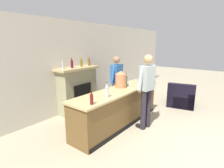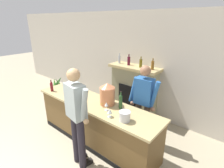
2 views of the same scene
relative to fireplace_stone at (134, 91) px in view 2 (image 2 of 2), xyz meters
The scene contains 13 objects.
wall_back_panel 0.72m from the fireplace_stone, 86.30° to the left, with size 12.00×0.07×2.75m.
bar_counter 1.53m from the fireplace_stone, 88.88° to the right, with size 2.93×0.73×0.94m.
fireplace_stone is the anchor object (origin of this frame).
potted_plant_corner 3.04m from the fireplace_stone, behind, with size 0.40×0.41×0.62m.
person_customer 2.21m from the fireplace_stone, 82.49° to the right, with size 0.65×0.35×1.83m.
person_bartender 1.22m from the fireplace_stone, 47.89° to the right, with size 0.66×0.32×1.71m.
copper_dispenser 1.50m from the fireplace_stone, 78.37° to the right, with size 0.30×0.34×0.44m.
ice_bucket_steel 1.93m from the fireplace_stone, 61.34° to the right, with size 0.19×0.19×0.17m.
wine_bottle_cabernet_heavy 2.12m from the fireplace_stone, 123.81° to the right, with size 0.07×0.07×0.28m.
wine_bottle_chardonnay_pale 1.54m from the fireplace_stone, 66.62° to the right, with size 0.07×0.07×0.34m.
wine_bottle_merlot_tall 1.83m from the fireplace_stone, 110.66° to the right, with size 0.07×0.07×0.34m.
wine_glass_back_row 1.89m from the fireplace_stone, 69.79° to the right, with size 0.08×0.08×0.16m.
wine_glass_front_left 1.69m from the fireplace_stone, 74.64° to the right, with size 0.07×0.07×0.16m.
Camera 2 is at (2.36, -0.28, 2.52)m, focal length 28.00 mm.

